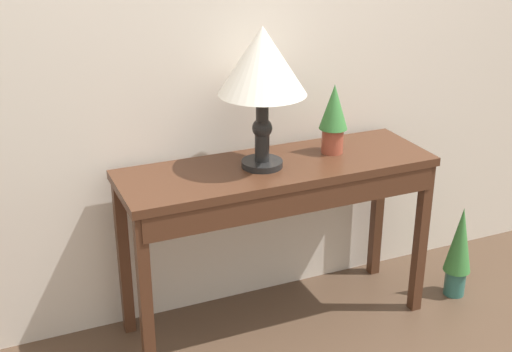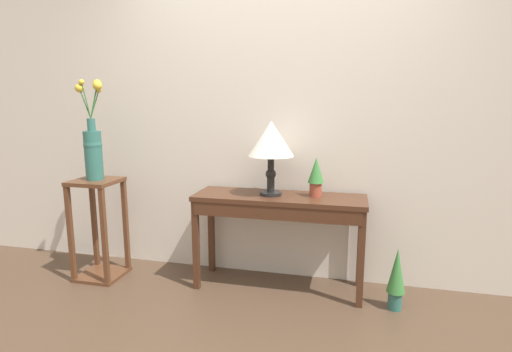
# 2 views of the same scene
# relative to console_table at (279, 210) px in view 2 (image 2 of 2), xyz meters

# --- Properties ---
(back_wall_with_art) EXTENTS (9.00, 0.10, 2.80)m
(back_wall_with_art) POSITION_rel_console_table_xyz_m (-0.05, 0.32, 0.77)
(back_wall_with_art) COLOR beige
(back_wall_with_art) RESTS_ON ground
(console_table) EXTENTS (1.28, 0.41, 0.73)m
(console_table) POSITION_rel_console_table_xyz_m (0.00, 0.00, 0.00)
(console_table) COLOR #472819
(console_table) RESTS_ON ground
(table_lamp) EXTENTS (0.34, 0.34, 0.55)m
(table_lamp) POSITION_rel_console_table_xyz_m (-0.07, 0.02, 0.51)
(table_lamp) COLOR black
(table_lamp) RESTS_ON console_table
(potted_plant_on_console) EXTENTS (0.12, 0.12, 0.29)m
(potted_plant_on_console) POSITION_rel_console_table_xyz_m (0.26, 0.05, 0.26)
(potted_plant_on_console) COLOR #9E4733
(potted_plant_on_console) RESTS_ON console_table
(pedestal_stand_left) EXTENTS (0.34, 0.34, 0.82)m
(pedestal_stand_left) POSITION_rel_console_table_xyz_m (-1.45, -0.12, -0.22)
(pedestal_stand_left) COLOR #56331E
(pedestal_stand_left) RESTS_ON ground
(flower_vase_tall) EXTENTS (0.21, 0.18, 0.77)m
(flower_vase_tall) POSITION_rel_console_table_xyz_m (-1.45, -0.12, 0.46)
(flower_vase_tall) COLOR #2D665B
(flower_vase_tall) RESTS_ON pedestal_stand_left
(potted_plant_floor) EXTENTS (0.12, 0.12, 0.44)m
(potted_plant_floor) POSITION_rel_console_table_xyz_m (0.85, -0.12, -0.39)
(potted_plant_floor) COLOR #2D665B
(potted_plant_floor) RESTS_ON ground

